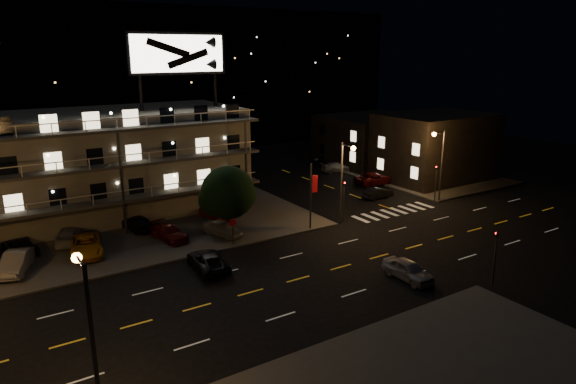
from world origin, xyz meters
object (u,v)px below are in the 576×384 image
side_car_0 (378,193)px  road_car_east (408,270)px  tree (227,194)px  lot_car_7 (70,235)px  lot_car_4 (222,228)px  road_car_west (208,260)px  lot_car_2 (86,245)px

side_car_0 → road_car_east: 21.51m
road_car_east → tree: bearing=114.6°
lot_car_7 → side_car_0: lot_car_7 is taller
tree → lot_car_7: 14.09m
tree → lot_car_4: 3.14m
road_car_east → road_car_west: size_ratio=0.85×
lot_car_4 → lot_car_7: (-11.97, 5.54, 0.00)m
tree → road_car_west: size_ratio=1.27×
lot_car_2 → lot_car_7: (-0.64, 3.46, -0.06)m
lot_car_7 → road_car_west: 13.83m
lot_car_2 → side_car_0: bearing=8.3°
lot_car_2 → road_car_east: (18.96, -17.52, -0.17)m
road_car_east → road_car_west: bearing=140.5°
lot_car_2 → lot_car_4: bearing=-1.7°
side_car_0 → lot_car_4: bearing=93.8°
lot_car_2 → side_car_0: (31.73, -0.21, -0.27)m
tree → lot_car_2: size_ratio=1.19×
road_car_east → lot_car_4: bearing=116.5°
lot_car_4 → side_car_0: bearing=-14.8°
lot_car_4 → side_car_0: size_ratio=1.06×
tree → lot_car_2: bearing=170.2°
road_car_west → lot_car_2: bearing=-41.8°
side_car_0 → road_car_east: size_ratio=0.89×
lot_car_4 → lot_car_2: bearing=149.6°
lot_car_2 → road_car_west: bearing=-38.4°
tree → side_car_0: (19.78, 1.86, -3.29)m
road_car_east → road_car_west: 15.14m
side_car_0 → road_car_west: (-24.42, -7.65, 0.07)m
tree → road_car_west: 8.08m
lot_car_4 → side_car_0: (20.39, 1.87, -0.21)m
lot_car_4 → road_car_east: bearing=-83.8°
lot_car_7 → road_car_east: (19.60, -20.98, -0.11)m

